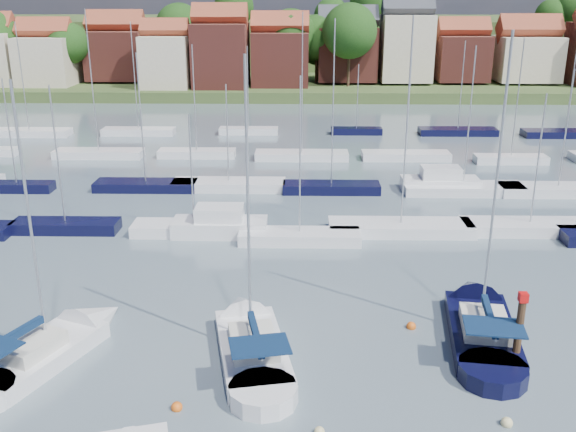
{
  "coord_description": "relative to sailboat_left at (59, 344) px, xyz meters",
  "views": [
    {
      "loc": [
        0.67,
        -24.78,
        16.86
      ],
      "look_at": [
        -0.11,
        14.0,
        3.59
      ],
      "focal_mm": 40.0,
      "sensor_mm": 36.0,
      "label": 1
    }
  ],
  "objects": [
    {
      "name": "buoy_e",
      "position": [
        18.09,
        2.7,
        -0.36
      ],
      "size": [
        0.51,
        0.51,
        0.51
      ],
      "primitive_type": "sphere",
      "color": "#D85914",
      "rests_on": "ground"
    },
    {
      "name": "buoy_f",
      "position": [
        20.73,
        -5.5,
        -0.36
      ],
      "size": [
        0.5,
        0.5,
        0.5
      ],
      "primitive_type": "sphere",
      "color": "beige",
      "rests_on": "ground"
    },
    {
      "name": "ground",
      "position": [
        11.42,
        36.71,
        -0.36
      ],
      "size": [
        260.0,
        260.0,
        0.0
      ],
      "primitive_type": "plane",
      "color": "#4A5A64",
      "rests_on": "ground"
    },
    {
      "name": "timber_piling",
      "position": [
        22.43,
        -1.07,
        0.58
      ],
      "size": [
        0.4,
        0.4,
        6.19
      ],
      "color": "#4C331E",
      "rests_on": "ground"
    },
    {
      "name": "sailboat_centre",
      "position": [
        9.49,
        0.9,
        -0.0
      ],
      "size": [
        5.33,
        12.05,
        15.85
      ],
      "rotation": [
        0.0,
        0.0,
        1.77
      ],
      "color": "silver",
      "rests_on": "ground"
    },
    {
      "name": "sailboat_left",
      "position": [
        0.0,
        0.0,
        0.0
      ],
      "size": [
        6.79,
        11.08,
        14.73
      ],
      "rotation": [
        0.0,
        0.0,
        1.18
      ],
      "color": "silver",
      "rests_on": "ground"
    },
    {
      "name": "far_shore_town",
      "position": [
        13.64,
        129.37,
        4.25
      ],
      "size": [
        212.46,
        90.0,
        22.27
      ],
      "color": "#46592C",
      "rests_on": "ground"
    },
    {
      "name": "buoy_c",
      "position": [
        6.81,
        -4.71,
        -0.36
      ],
      "size": [
        0.5,
        0.5,
        0.5
      ],
      "primitive_type": "sphere",
      "color": "#D85914",
      "rests_on": "ground"
    },
    {
      "name": "marina_field",
      "position": [
        13.32,
        31.86,
        0.07
      ],
      "size": [
        79.62,
        41.41,
        15.93
      ],
      "color": "silver",
      "rests_on": "ground"
    },
    {
      "name": "sailboat_navy",
      "position": [
        21.75,
        3.12,
        -0.01
      ],
      "size": [
        4.83,
        12.49,
        16.83
      ],
      "rotation": [
        0.0,
        0.0,
        1.44
      ],
      "color": "black",
      "rests_on": "ground"
    }
  ]
}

